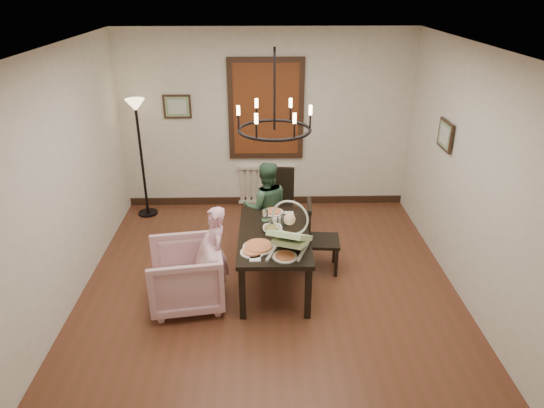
{
  "coord_description": "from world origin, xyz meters",
  "views": [
    {
      "loc": [
        -0.09,
        -4.86,
        3.41
      ],
      "look_at": [
        0.04,
        0.21,
        1.05
      ],
      "focal_mm": 32.0,
      "sensor_mm": 36.0,
      "label": 1
    }
  ],
  "objects_px": {
    "armchair": "(186,275)",
    "baby_bouncer": "(290,234)",
    "floor_lamp": "(142,161)",
    "drinking_glass": "(272,225)",
    "chair_far": "(277,205)",
    "elderly_woman": "(216,261)",
    "chair_right": "(323,237)",
    "dining_table": "(274,239)",
    "seated_man": "(266,214)"
  },
  "relations": [
    {
      "from": "armchair",
      "to": "baby_bouncer",
      "type": "distance_m",
      "value": 1.29
    },
    {
      "from": "floor_lamp",
      "to": "armchair",
      "type": "bearing_deg",
      "value": -68.19
    },
    {
      "from": "armchair",
      "to": "drinking_glass",
      "type": "xyz_separation_m",
      "value": [
        0.99,
        0.47,
        0.39
      ]
    },
    {
      "from": "chair_far",
      "to": "floor_lamp",
      "type": "xyz_separation_m",
      "value": [
        -2.04,
        0.82,
        0.39
      ]
    },
    {
      "from": "armchair",
      "to": "baby_bouncer",
      "type": "xyz_separation_m",
      "value": [
        1.18,
        -0.0,
        0.52
      ]
    },
    {
      "from": "baby_bouncer",
      "to": "drinking_glass",
      "type": "xyz_separation_m",
      "value": [
        -0.19,
        0.47,
        -0.13
      ]
    },
    {
      "from": "armchair",
      "to": "elderly_woman",
      "type": "height_order",
      "value": "elderly_woman"
    },
    {
      "from": "chair_far",
      "to": "chair_right",
      "type": "height_order",
      "value": "chair_far"
    },
    {
      "from": "dining_table",
      "to": "drinking_glass",
      "type": "height_order",
      "value": "drinking_glass"
    },
    {
      "from": "dining_table",
      "to": "chair_far",
      "type": "height_order",
      "value": "chair_far"
    },
    {
      "from": "dining_table",
      "to": "chair_right",
      "type": "relative_size",
      "value": 1.6
    },
    {
      "from": "floor_lamp",
      "to": "chair_right",
      "type": "bearing_deg",
      "value": -33.07
    },
    {
      "from": "dining_table",
      "to": "seated_man",
      "type": "relative_size",
      "value": 1.41
    },
    {
      "from": "armchair",
      "to": "elderly_woman",
      "type": "bearing_deg",
      "value": 103.59
    },
    {
      "from": "armchair",
      "to": "chair_right",
      "type": "bearing_deg",
      "value": 104.0
    },
    {
      "from": "dining_table",
      "to": "seated_man",
      "type": "height_order",
      "value": "seated_man"
    },
    {
      "from": "armchair",
      "to": "seated_man",
      "type": "height_order",
      "value": "seated_man"
    },
    {
      "from": "chair_right",
      "to": "seated_man",
      "type": "distance_m",
      "value": 0.89
    },
    {
      "from": "dining_table",
      "to": "floor_lamp",
      "type": "relative_size",
      "value": 0.83
    },
    {
      "from": "dining_table",
      "to": "floor_lamp",
      "type": "distance_m",
      "value": 2.81
    },
    {
      "from": "chair_far",
      "to": "baby_bouncer",
      "type": "bearing_deg",
      "value": -79.25
    },
    {
      "from": "armchair",
      "to": "seated_man",
      "type": "bearing_deg",
      "value": 134.08
    },
    {
      "from": "elderly_woman",
      "to": "floor_lamp",
      "type": "distance_m",
      "value": 2.61
    },
    {
      "from": "armchair",
      "to": "baby_bouncer",
      "type": "bearing_deg",
      "value": 81.23
    },
    {
      "from": "baby_bouncer",
      "to": "floor_lamp",
      "type": "height_order",
      "value": "floor_lamp"
    },
    {
      "from": "dining_table",
      "to": "chair_far",
      "type": "xyz_separation_m",
      "value": [
        0.07,
        1.17,
        -0.1
      ]
    },
    {
      "from": "elderly_woman",
      "to": "baby_bouncer",
      "type": "distance_m",
      "value": 0.94
    },
    {
      "from": "dining_table",
      "to": "baby_bouncer",
      "type": "distance_m",
      "value": 0.5
    },
    {
      "from": "baby_bouncer",
      "to": "elderly_woman",
      "type": "bearing_deg",
      "value": -169.28
    },
    {
      "from": "chair_far",
      "to": "seated_man",
      "type": "xyz_separation_m",
      "value": [
        -0.16,
        -0.33,
        0.02
      ]
    },
    {
      "from": "chair_far",
      "to": "armchair",
      "type": "height_order",
      "value": "chair_far"
    },
    {
      "from": "armchair",
      "to": "floor_lamp",
      "type": "height_order",
      "value": "floor_lamp"
    },
    {
      "from": "dining_table",
      "to": "armchair",
      "type": "xyz_separation_m",
      "value": [
        -1.01,
        -0.38,
        -0.24
      ]
    },
    {
      "from": "dining_table",
      "to": "chair_far",
      "type": "distance_m",
      "value": 1.17
    },
    {
      "from": "armchair",
      "to": "floor_lamp",
      "type": "bearing_deg",
      "value": -166.88
    },
    {
      "from": "drinking_glass",
      "to": "armchair",
      "type": "bearing_deg",
      "value": -154.66
    },
    {
      "from": "chair_far",
      "to": "chair_right",
      "type": "xyz_separation_m",
      "value": [
        0.55,
        -0.86,
        -0.04
      ]
    },
    {
      "from": "chair_far",
      "to": "baby_bouncer",
      "type": "xyz_separation_m",
      "value": [
        0.09,
        -1.55,
        0.38
      ]
    },
    {
      "from": "baby_bouncer",
      "to": "seated_man",
      "type": "bearing_deg",
      "value": 121.96
    },
    {
      "from": "chair_right",
      "to": "drinking_glass",
      "type": "height_order",
      "value": "chair_right"
    },
    {
      "from": "armchair",
      "to": "seated_man",
      "type": "xyz_separation_m",
      "value": [
        0.93,
        1.22,
        0.15
      ]
    },
    {
      "from": "seated_man",
      "to": "baby_bouncer",
      "type": "distance_m",
      "value": 1.3
    },
    {
      "from": "elderly_woman",
      "to": "chair_right",
      "type": "bearing_deg",
      "value": 98.59
    },
    {
      "from": "chair_right",
      "to": "baby_bouncer",
      "type": "height_order",
      "value": "baby_bouncer"
    },
    {
      "from": "chair_right",
      "to": "floor_lamp",
      "type": "height_order",
      "value": "floor_lamp"
    },
    {
      "from": "armchair",
      "to": "drinking_glass",
      "type": "height_order",
      "value": "drinking_glass"
    },
    {
      "from": "chair_right",
      "to": "elderly_woman",
      "type": "xyz_separation_m",
      "value": [
        -1.3,
        -0.54,
        0.01
      ]
    },
    {
      "from": "dining_table",
      "to": "drinking_glass",
      "type": "distance_m",
      "value": 0.18
    },
    {
      "from": "elderly_woman",
      "to": "baby_bouncer",
      "type": "height_order",
      "value": "baby_bouncer"
    },
    {
      "from": "chair_far",
      "to": "drinking_glass",
      "type": "height_order",
      "value": "chair_far"
    }
  ]
}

